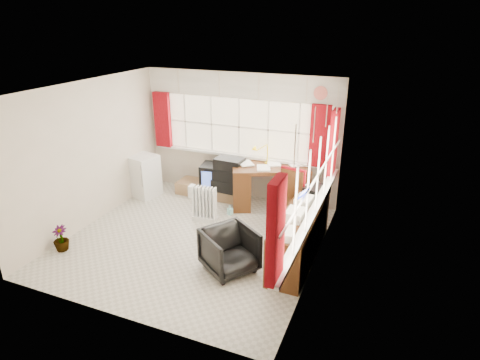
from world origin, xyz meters
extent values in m
plane|color=beige|center=(0.00, 0.00, 0.00)|extent=(4.00, 4.00, 0.00)
plane|color=beige|center=(0.00, 2.00, 1.25)|extent=(4.00, 0.00, 4.00)
plane|color=beige|center=(0.00, -2.00, 1.25)|extent=(4.00, 0.00, 4.00)
plane|color=beige|center=(-2.00, 0.00, 1.25)|extent=(0.00, 4.00, 4.00)
plane|color=beige|center=(2.00, 0.00, 1.25)|extent=(0.00, 4.00, 4.00)
plane|color=white|center=(0.00, 0.00, 2.50)|extent=(4.00, 4.00, 0.00)
plane|color=#FFEEC9|center=(0.00, 1.98, 1.45)|extent=(3.60, 0.00, 3.60)
cube|color=white|center=(0.00, 1.94, 0.87)|extent=(3.70, 0.12, 0.05)
cube|color=white|center=(-1.20, 1.97, 1.45)|extent=(0.03, 0.02, 1.10)
cube|color=white|center=(-0.60, 1.97, 1.45)|extent=(0.03, 0.02, 1.10)
cube|color=white|center=(0.00, 1.97, 1.45)|extent=(0.03, 0.02, 1.10)
cube|color=white|center=(0.60, 1.97, 1.45)|extent=(0.03, 0.02, 1.10)
cube|color=white|center=(1.20, 1.97, 1.45)|extent=(0.03, 0.02, 1.10)
plane|color=#FFEEC9|center=(1.98, 0.00, 1.45)|extent=(0.00, 3.60, 3.60)
cube|color=white|center=(1.94, 0.00, 0.87)|extent=(0.12, 3.70, 0.05)
cube|color=white|center=(1.97, -1.20, 1.45)|extent=(0.02, 0.03, 1.10)
cube|color=white|center=(1.97, -0.60, 1.45)|extent=(0.02, 0.03, 1.10)
cube|color=white|center=(1.97, 0.00, 1.45)|extent=(0.02, 0.03, 1.10)
cube|color=white|center=(1.97, 0.60, 1.45)|extent=(0.02, 0.03, 1.10)
cube|color=white|center=(1.97, 1.20, 1.45)|extent=(0.02, 0.03, 1.10)
cube|color=maroon|center=(-1.70, 1.90, 1.46)|extent=(0.35, 0.10, 1.15)
cube|color=maroon|center=(1.60, 1.90, 1.46)|extent=(0.35, 0.10, 1.15)
cube|color=maroon|center=(1.90, 1.60, 1.46)|extent=(0.10, 0.35, 1.15)
cube|color=maroon|center=(1.90, -1.70, 1.46)|extent=(0.10, 0.35, 1.15)
cube|color=silver|center=(0.00, 1.96, 2.25)|extent=(3.95, 0.08, 0.48)
cube|color=silver|center=(1.96, 0.00, 2.25)|extent=(0.08, 3.95, 0.48)
cube|color=#572B14|center=(0.76, 1.70, 0.80)|extent=(1.61, 1.24, 0.07)
cube|color=#572B14|center=(0.25, 1.48, 0.38)|extent=(0.57, 0.73, 0.77)
cube|color=#572B14|center=(1.26, 1.93, 0.38)|extent=(0.57, 0.73, 0.77)
cube|color=white|center=(0.76, 1.70, 0.84)|extent=(0.36, 0.40, 0.02)
cube|color=white|center=(0.76, 1.70, 0.85)|extent=(0.36, 0.40, 0.02)
cube|color=white|center=(0.76, 1.70, 0.85)|extent=(0.36, 0.40, 0.02)
cube|color=white|center=(0.76, 1.70, 0.86)|extent=(0.36, 0.40, 0.02)
cylinder|color=yellow|center=(0.65, 1.81, 0.84)|extent=(0.09, 0.09, 0.02)
cylinder|color=yellow|center=(0.65, 1.81, 1.02)|extent=(0.02, 0.02, 0.34)
cone|color=yellow|center=(0.65, 1.81, 1.15)|extent=(0.15, 0.13, 0.14)
cube|color=black|center=(1.32, 0.86, 0.02)|extent=(0.53, 0.53, 0.04)
cylinder|color=silver|center=(1.32, 0.86, 0.26)|extent=(0.06, 0.06, 0.53)
cube|color=#572B14|center=(1.32, 0.86, 0.53)|extent=(0.51, 0.50, 0.06)
cube|color=#572B14|center=(1.36, 1.08, 0.81)|extent=(0.41, 0.12, 0.51)
cube|color=maroon|center=(1.36, 1.08, 0.83)|extent=(0.45, 0.14, 0.53)
imported|color=black|center=(0.89, -0.56, 0.32)|extent=(0.98, 0.98, 0.65)
cube|color=white|center=(-0.14, 0.66, 0.04)|extent=(0.46, 0.21, 0.09)
cube|color=white|center=(-0.34, 0.65, 0.38)|extent=(0.04, 0.14, 0.58)
cube|color=white|center=(-0.27, 0.65, 0.38)|extent=(0.04, 0.14, 0.58)
cube|color=white|center=(-0.21, 0.66, 0.38)|extent=(0.04, 0.14, 0.58)
cube|color=white|center=(-0.14, 0.66, 0.38)|extent=(0.04, 0.14, 0.58)
cube|color=white|center=(-0.07, 0.67, 0.38)|extent=(0.04, 0.14, 0.58)
cube|color=white|center=(-0.01, 0.67, 0.38)|extent=(0.04, 0.14, 0.58)
cube|color=white|center=(0.06, 0.68, 0.38)|extent=(0.04, 0.14, 0.58)
cube|color=#572B14|center=(1.73, 0.20, 0.38)|extent=(0.50, 2.00, 0.75)
cube|color=white|center=(1.70, -0.60, 0.80)|extent=(0.24, 0.32, 0.10)
cube|color=white|center=(1.70, -0.07, 0.80)|extent=(0.24, 0.32, 0.10)
cube|color=white|center=(1.70, 0.47, 0.80)|extent=(0.24, 0.32, 0.10)
cube|color=white|center=(1.70, 1.00, 0.80)|extent=(0.24, 0.32, 0.10)
cube|color=black|center=(1.80, 0.93, 0.82)|extent=(0.42, 0.47, 0.13)
cube|color=#A87E54|center=(-0.55, 1.72, 0.12)|extent=(1.40, 0.50, 0.25)
cube|color=black|center=(-0.42, 1.67, 0.48)|extent=(0.58, 0.54, 0.46)
cube|color=#4966D0|center=(-0.38, 1.43, 0.48)|extent=(0.39, 0.08, 0.32)
cube|color=black|center=(-0.04, 1.57, 0.37)|extent=(0.66, 0.44, 0.24)
cube|color=black|center=(-0.04, 1.57, 0.60)|extent=(0.61, 0.42, 0.22)
cube|color=black|center=(-0.04, 1.57, 0.82)|extent=(0.55, 0.39, 0.21)
cube|color=white|center=(-1.80, 1.22, 0.43)|extent=(0.61, 0.61, 0.86)
cube|color=silver|center=(-1.63, 0.92, 0.56)|extent=(0.02, 0.02, 0.45)
imported|color=white|center=(-0.20, 0.94, 0.14)|extent=(0.15, 0.15, 0.28)
imported|color=#93DCD3|center=(0.19, 1.06, 0.09)|extent=(0.11, 0.11, 0.19)
imported|color=black|center=(-1.80, -1.08, 0.21)|extent=(0.26, 0.26, 0.42)
camera|label=1|loc=(2.90, -5.11, 3.47)|focal=30.00mm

